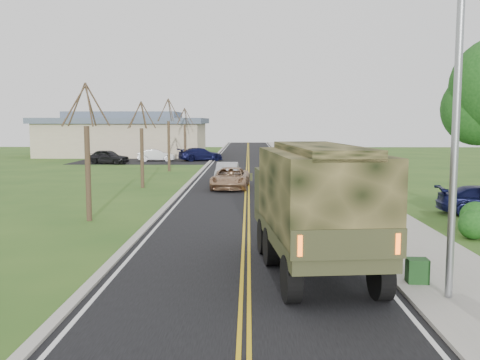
{
  "coord_description": "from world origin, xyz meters",
  "views": [
    {
      "loc": [
        0.08,
        -13.31,
        4.38
      ],
      "look_at": [
        -0.3,
        10.34,
        1.8
      ],
      "focal_mm": 40.0,
      "sensor_mm": 36.0,
      "label": 1
    }
  ],
  "objects_px": {
    "suv_champagne": "(230,178)",
    "utility_box_far": "(417,271)",
    "sedan_silver": "(227,173)",
    "military_truck": "(314,200)"
  },
  "relations": [
    {
      "from": "sedan_silver",
      "to": "utility_box_far",
      "type": "relative_size",
      "value": 6.7
    },
    {
      "from": "suv_champagne",
      "to": "utility_box_far",
      "type": "relative_size",
      "value": 7.67
    },
    {
      "from": "sedan_silver",
      "to": "suv_champagne",
      "type": "bearing_deg",
      "value": -82.82
    },
    {
      "from": "sedan_silver",
      "to": "utility_box_far",
      "type": "xyz_separation_m",
      "value": [
        6.07,
        -24.5,
        -0.29
      ]
    },
    {
      "from": "military_truck",
      "to": "suv_champagne",
      "type": "distance_m",
      "value": 19.94
    },
    {
      "from": "military_truck",
      "to": "sedan_silver",
      "type": "relative_size",
      "value": 1.78
    },
    {
      "from": "military_truck",
      "to": "utility_box_far",
      "type": "height_order",
      "value": "military_truck"
    },
    {
      "from": "utility_box_far",
      "to": "suv_champagne",
      "type": "bearing_deg",
      "value": 107.92
    },
    {
      "from": "sedan_silver",
      "to": "utility_box_far",
      "type": "distance_m",
      "value": 25.24
    },
    {
      "from": "suv_champagne",
      "to": "utility_box_far",
      "type": "bearing_deg",
      "value": -71.37
    }
  ]
}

